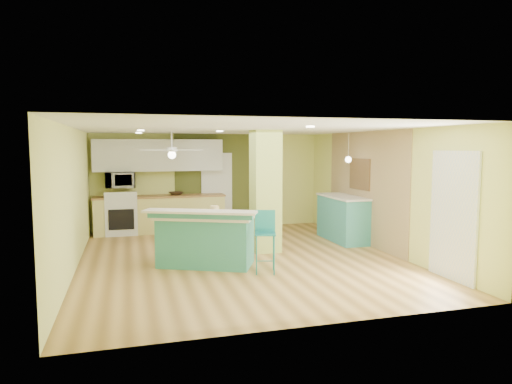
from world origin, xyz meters
TOP-DOWN VIEW (x-y plane):
  - floor at (0.00, 0.00)m, footprint 6.00×7.00m
  - ceiling at (0.00, 0.00)m, footprint 6.00×7.00m
  - wall_back at (0.00, 3.50)m, footprint 6.00×0.01m
  - wall_front at (0.00, -3.50)m, footprint 6.00×0.01m
  - wall_left at (-3.00, 0.00)m, footprint 0.01×7.00m
  - wall_right at (3.00, 0.00)m, footprint 0.01×7.00m
  - wood_panel at (2.99, 0.60)m, footprint 0.02×3.40m
  - olive_accent at (0.20, 3.49)m, footprint 2.20×0.02m
  - interior_door at (0.20, 3.46)m, footprint 0.82×0.05m
  - french_door at (2.97, -2.30)m, footprint 0.04×1.08m
  - column at (0.65, 0.50)m, footprint 0.55×0.55m
  - kitchen_run at (-1.30, 3.20)m, footprint 3.25×0.63m
  - stove at (-2.25, 3.19)m, footprint 0.76×0.66m
  - upper_cabinets at (-1.30, 3.32)m, footprint 3.20×0.34m
  - microwave at (-2.25, 3.20)m, footprint 0.70×0.48m
  - ceiling_fan at (-1.10, 2.00)m, footprint 1.41×1.41m
  - pendant_lamp at (2.65, 0.75)m, footprint 0.14×0.14m
  - wall_decor at (2.96, 0.80)m, footprint 0.03×0.90m
  - peninsula at (-0.73, -0.32)m, footprint 2.14×1.74m
  - bar_stool at (0.18, -1.03)m, footprint 0.44×0.44m
  - side_counter at (2.70, 1.03)m, footprint 0.69×1.62m
  - fruit_bowl at (-0.90, 3.20)m, footprint 0.44×0.44m
  - canister at (-0.55, -0.22)m, footprint 0.16×0.16m

SIDE VIEW (x-z plane):
  - floor at x=0.00m, z-range -0.01..0.00m
  - stove at x=-2.25m, z-range -0.08..1.00m
  - kitchen_run at x=-1.30m, z-range 0.00..0.94m
  - peninsula at x=-0.73m, z-range -0.04..1.02m
  - side_counter at x=2.70m, z-range 0.00..1.04m
  - bar_stool at x=0.18m, z-range 0.18..1.25m
  - fruit_bowl at x=-0.90m, z-range 0.94..1.02m
  - interior_door at x=0.20m, z-range 0.00..2.00m
  - canister at x=-0.55m, z-range 0.92..1.08m
  - french_door at x=2.97m, z-range 0.00..2.10m
  - wall_back at x=0.00m, z-range 0.00..2.50m
  - wall_front at x=0.00m, z-range 0.00..2.50m
  - wall_left at x=-3.00m, z-range 0.00..2.50m
  - wall_right at x=3.00m, z-range 0.00..2.50m
  - wood_panel at x=2.99m, z-range 0.00..2.50m
  - olive_accent at x=0.20m, z-range 0.00..2.50m
  - column at x=0.65m, z-range 0.00..2.50m
  - microwave at x=-2.25m, z-range 1.16..1.55m
  - wall_decor at x=2.96m, z-range 1.20..1.90m
  - pendant_lamp at x=2.65m, z-range 1.54..2.23m
  - upper_cabinets at x=-1.30m, z-range 1.55..2.35m
  - ceiling_fan at x=-1.10m, z-range 1.77..2.38m
  - ceiling at x=0.00m, z-range 2.50..2.51m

